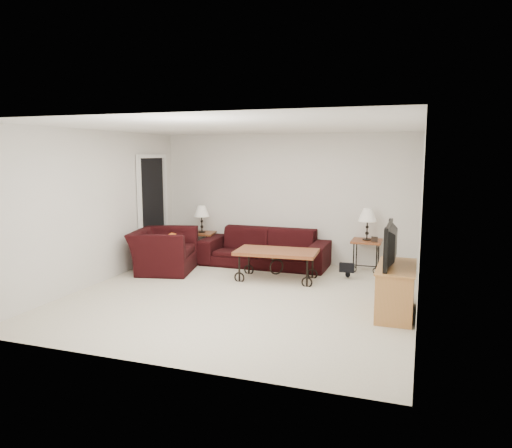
{
  "coord_description": "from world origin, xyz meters",
  "views": [
    {
      "loc": [
        2.49,
        -6.54,
        2.13
      ],
      "look_at": [
        0.0,
        0.7,
        1.0
      ],
      "focal_mm": 33.82,
      "sensor_mm": 36.0,
      "label": 1
    }
  ],
  "objects_px": {
    "side_table_left": "(202,245)",
    "armchair": "(164,251)",
    "tv_stand": "(396,290)",
    "backpack": "(348,263)",
    "television": "(396,245)",
    "lamp_right": "(367,224)",
    "coffee_table": "(276,265)",
    "side_table_right": "(366,256)",
    "sofa": "(265,248)",
    "lamp_left": "(202,219)"
  },
  "relations": [
    {
      "from": "tv_stand",
      "to": "lamp_left",
      "type": "bearing_deg",
      "value": 149.68
    },
    {
      "from": "side_table_left",
      "to": "television",
      "type": "height_order",
      "value": "television"
    },
    {
      "from": "television",
      "to": "backpack",
      "type": "height_order",
      "value": "television"
    },
    {
      "from": "lamp_left",
      "to": "lamp_right",
      "type": "distance_m",
      "value": 3.27
    },
    {
      "from": "armchair",
      "to": "tv_stand",
      "type": "relative_size",
      "value": 1.07
    },
    {
      "from": "lamp_left",
      "to": "coffee_table",
      "type": "height_order",
      "value": "lamp_left"
    },
    {
      "from": "sofa",
      "to": "television",
      "type": "relative_size",
      "value": 2.45
    },
    {
      "from": "sofa",
      "to": "coffee_table",
      "type": "xyz_separation_m",
      "value": [
        0.51,
        -0.93,
        -0.1
      ]
    },
    {
      "from": "side_table_left",
      "to": "armchair",
      "type": "xyz_separation_m",
      "value": [
        -0.2,
        -1.19,
        0.11
      ]
    },
    {
      "from": "tv_stand",
      "to": "television",
      "type": "distance_m",
      "value": 0.61
    },
    {
      "from": "side_table_left",
      "to": "lamp_left",
      "type": "xyz_separation_m",
      "value": [
        0.0,
        0.0,
        0.54
      ]
    },
    {
      "from": "sofa",
      "to": "television",
      "type": "distance_m",
      "value": 3.31
    },
    {
      "from": "lamp_left",
      "to": "lamp_right",
      "type": "height_order",
      "value": "lamp_right"
    },
    {
      "from": "sofa",
      "to": "backpack",
      "type": "bearing_deg",
      "value": -13.31
    },
    {
      "from": "sofa",
      "to": "armchair",
      "type": "bearing_deg",
      "value": -147.75
    },
    {
      "from": "backpack",
      "to": "television",
      "type": "bearing_deg",
      "value": -74.69
    },
    {
      "from": "lamp_left",
      "to": "armchair",
      "type": "relative_size",
      "value": 0.46
    },
    {
      "from": "side_table_right",
      "to": "sofa",
      "type": "bearing_deg",
      "value": -174.53
    },
    {
      "from": "coffee_table",
      "to": "tv_stand",
      "type": "xyz_separation_m",
      "value": [
        2.0,
        -1.17,
        0.07
      ]
    },
    {
      "from": "sofa",
      "to": "tv_stand",
      "type": "height_order",
      "value": "sofa"
    },
    {
      "from": "sofa",
      "to": "side_table_left",
      "type": "xyz_separation_m",
      "value": [
        -1.39,
        0.18,
        -0.08
      ]
    },
    {
      "from": "side_table_right",
      "to": "coffee_table",
      "type": "height_order",
      "value": "side_table_right"
    },
    {
      "from": "sofa",
      "to": "television",
      "type": "height_order",
      "value": "television"
    },
    {
      "from": "lamp_right",
      "to": "side_table_left",
      "type": "bearing_deg",
      "value": 180.0
    },
    {
      "from": "coffee_table",
      "to": "backpack",
      "type": "relative_size",
      "value": 2.72
    },
    {
      "from": "tv_stand",
      "to": "backpack",
      "type": "relative_size",
      "value": 2.19
    },
    {
      "from": "tv_stand",
      "to": "side_table_left",
      "type": "bearing_deg",
      "value": 149.68
    },
    {
      "from": "armchair",
      "to": "side_table_right",
      "type": "bearing_deg",
      "value": -84.01
    },
    {
      "from": "side_table_right",
      "to": "lamp_right",
      "type": "bearing_deg",
      "value": 0.0
    },
    {
      "from": "side_table_left",
      "to": "coffee_table",
      "type": "bearing_deg",
      "value": -30.2
    },
    {
      "from": "sofa",
      "to": "lamp_right",
      "type": "xyz_separation_m",
      "value": [
        1.88,
        0.18,
        0.51
      ]
    },
    {
      "from": "side_table_right",
      "to": "armchair",
      "type": "relative_size",
      "value": 0.49
    },
    {
      "from": "side_table_left",
      "to": "backpack",
      "type": "height_order",
      "value": "side_table_left"
    },
    {
      "from": "lamp_left",
      "to": "side_table_right",
      "type": "bearing_deg",
      "value": 0.0
    },
    {
      "from": "sofa",
      "to": "tv_stand",
      "type": "relative_size",
      "value": 2.19
    },
    {
      "from": "side_table_left",
      "to": "armchair",
      "type": "bearing_deg",
      "value": -99.71
    },
    {
      "from": "lamp_right",
      "to": "tv_stand",
      "type": "distance_m",
      "value": 2.43
    },
    {
      "from": "lamp_right",
      "to": "coffee_table",
      "type": "xyz_separation_m",
      "value": [
        -1.37,
        -1.11,
        -0.61
      ]
    },
    {
      "from": "lamp_right",
      "to": "television",
      "type": "height_order",
      "value": "television"
    },
    {
      "from": "side_table_right",
      "to": "coffee_table",
      "type": "xyz_separation_m",
      "value": [
        -1.37,
        -1.11,
        -0.03
      ]
    },
    {
      "from": "side_table_right",
      "to": "backpack",
      "type": "distance_m",
      "value": 0.62
    },
    {
      "from": "coffee_table",
      "to": "lamp_right",
      "type": "bearing_deg",
      "value": 39.0
    },
    {
      "from": "sofa",
      "to": "backpack",
      "type": "height_order",
      "value": "sofa"
    },
    {
      "from": "sofa",
      "to": "television",
      "type": "xyz_separation_m",
      "value": [
        2.49,
        -2.1,
        0.59
      ]
    },
    {
      "from": "sofa",
      "to": "backpack",
      "type": "distance_m",
      "value": 1.68
    },
    {
      "from": "coffee_table",
      "to": "armchair",
      "type": "distance_m",
      "value": 2.11
    },
    {
      "from": "lamp_right",
      "to": "television",
      "type": "bearing_deg",
      "value": -75.01
    },
    {
      "from": "armchair",
      "to": "tv_stand",
      "type": "distance_m",
      "value": 4.25
    },
    {
      "from": "television",
      "to": "backpack",
      "type": "relative_size",
      "value": 1.97
    },
    {
      "from": "backpack",
      "to": "tv_stand",
      "type": "bearing_deg",
      "value": -74.16
    }
  ]
}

